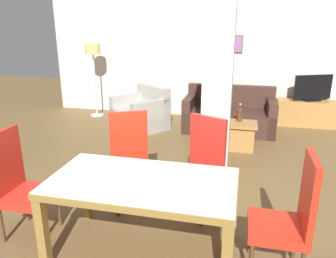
% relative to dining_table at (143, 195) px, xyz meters
% --- Properties ---
extents(ground_plane, '(18.00, 18.00, 0.00)m').
position_rel_dining_table_xyz_m(ground_plane, '(0.00, 0.00, -0.58)').
color(ground_plane, brown).
extents(back_wall, '(7.20, 0.09, 2.70)m').
position_rel_dining_table_xyz_m(back_wall, '(0.00, 4.79, 0.77)').
color(back_wall, beige).
rests_on(back_wall, ground_plane).
extents(divider_pillar, '(0.37, 0.30, 2.70)m').
position_rel_dining_table_xyz_m(divider_pillar, '(0.47, 1.77, 0.77)').
color(divider_pillar, beige).
rests_on(divider_pillar, ground_plane).
extents(dining_table, '(1.63, 0.87, 0.73)m').
position_rel_dining_table_xyz_m(dining_table, '(0.00, 0.00, 0.00)').
color(dining_table, olive).
rests_on(dining_table, ground_plane).
extents(dining_chair_far_right, '(0.61, 0.61, 1.06)m').
position_rel_dining_table_xyz_m(dining_chair_far_right, '(0.41, 0.84, -0.03)').
color(dining_chair_far_right, red).
rests_on(dining_chair_far_right, ground_plane).
extents(dining_chair_head_left, '(0.46, 0.46, 1.06)m').
position_rel_dining_table_xyz_m(dining_chair_head_left, '(-1.25, 0.00, -0.03)').
color(dining_chair_head_left, red).
rests_on(dining_chair_head_left, ground_plane).
extents(dining_chair_far_left, '(0.62, 0.62, 1.06)m').
position_rel_dining_table_xyz_m(dining_chair_far_left, '(-0.41, 0.83, -0.03)').
color(dining_chair_far_left, red).
rests_on(dining_chair_far_left, ground_plane).
extents(dining_chair_head_right, '(0.46, 0.46, 1.06)m').
position_rel_dining_table_xyz_m(dining_chair_head_right, '(1.23, 0.00, -0.03)').
color(dining_chair_head_right, red).
rests_on(dining_chair_head_right, ground_plane).
extents(sofa, '(1.72, 0.90, 0.84)m').
position_rel_dining_table_xyz_m(sofa, '(0.55, 3.85, -0.29)').
color(sofa, '#3A241C').
rests_on(sofa, ground_plane).
extents(armchair, '(1.25, 1.24, 0.82)m').
position_rel_dining_table_xyz_m(armchair, '(-1.16, 3.59, -0.29)').
color(armchair, '#A6A298').
rests_on(armchair, ground_plane).
extents(coffee_table, '(0.75, 0.47, 0.45)m').
position_rel_dining_table_xyz_m(coffee_table, '(0.68, 2.86, -0.35)').
color(coffee_table, '#A16F38').
rests_on(coffee_table, ground_plane).
extents(bottle, '(0.08, 0.08, 0.30)m').
position_rel_dining_table_xyz_m(bottle, '(0.76, 2.97, -0.01)').
color(bottle, '#4C2D14').
rests_on(bottle, coffee_table).
extents(tv_stand, '(1.29, 0.40, 0.53)m').
position_rel_dining_table_xyz_m(tv_stand, '(2.14, 4.51, -0.32)').
color(tv_stand, '#A4733B').
rests_on(tv_stand, ground_plane).
extents(tv_screen, '(0.75, 0.38, 0.52)m').
position_rel_dining_table_xyz_m(tv_screen, '(2.14, 4.51, 0.20)').
color(tv_screen, black).
rests_on(tv_screen, tv_stand).
extents(floor_lamp, '(0.33, 0.33, 1.60)m').
position_rel_dining_table_xyz_m(floor_lamp, '(-2.43, 4.24, 0.76)').
color(floor_lamp, '#B7B7BC').
rests_on(floor_lamp, ground_plane).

